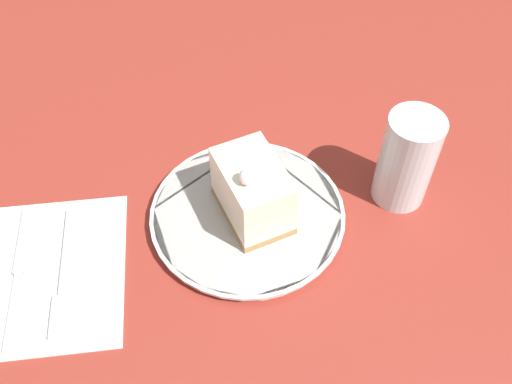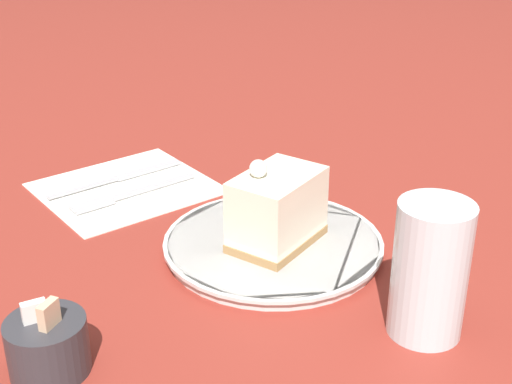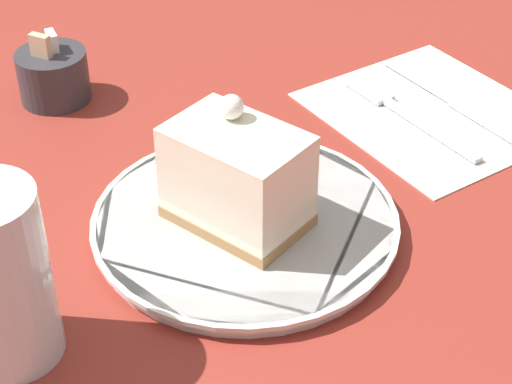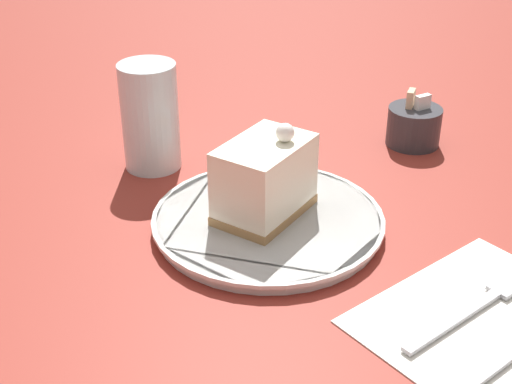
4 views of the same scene
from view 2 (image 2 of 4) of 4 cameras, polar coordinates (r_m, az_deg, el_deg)
The scene contains 8 objects.
ground_plane at distance 0.77m, azimuth 0.90°, elevation -5.44°, with size 4.00×4.00×0.00m, color maroon.
plate at distance 0.78m, azimuth 1.38°, elevation -4.23°, with size 0.24×0.24×0.01m.
cake_slice at distance 0.75m, azimuth 1.60°, elevation -1.34°, with size 0.08×0.11×0.10m.
napkin at distance 0.94m, azimuth -10.35°, elevation 0.35°, with size 0.23×0.25×0.00m.
fork at distance 0.91m, azimuth -10.47°, elevation -0.26°, with size 0.05×0.17×0.00m.
knife at distance 0.97m, azimuth -10.15°, elevation 1.34°, with size 0.05×0.19×0.00m.
sugar_bowl at distance 0.63m, azimuth -16.33°, elevation -11.69°, with size 0.07×0.07×0.07m.
drinking_glass at distance 0.65m, azimuth 13.75°, elevation -6.10°, with size 0.07×0.07×0.13m.
Camera 2 is at (-0.41, 0.52, 0.39)m, focal length 50.00 mm.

